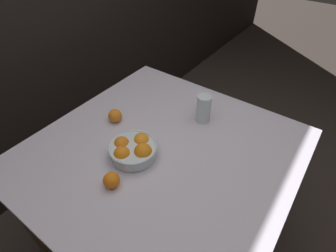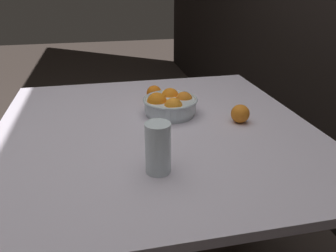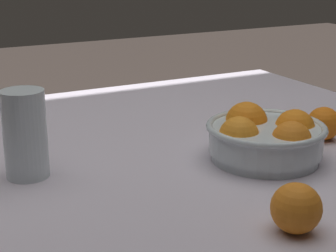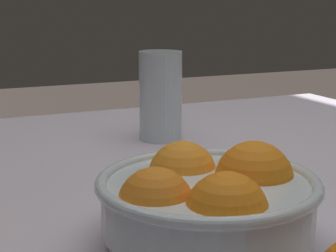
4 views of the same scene
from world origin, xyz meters
name	(u,v)px [view 1 (image 1 of 4)]	position (x,y,z in m)	size (l,w,h in m)	color
ground_plane	(164,229)	(0.00, 0.00, 0.00)	(12.00, 12.00, 0.00)	#3D332D
dining_table	(162,160)	(0.00, 0.00, 0.69)	(1.19, 1.18, 0.76)	silver
fruit_bowl	(133,150)	(-0.11, 0.08, 0.81)	(0.22, 0.22, 0.10)	silver
juice_glass	(203,110)	(0.30, -0.05, 0.83)	(0.07, 0.07, 0.15)	#F4A314
orange_loose_near_bowl	(111,180)	(-0.28, 0.04, 0.80)	(0.07, 0.07, 0.07)	orange
orange_loose_front	(115,116)	(0.03, 0.33, 0.80)	(0.07, 0.07, 0.07)	orange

